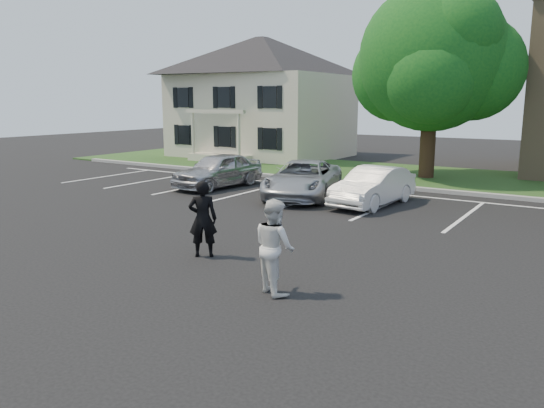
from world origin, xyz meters
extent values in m
plane|color=black|center=(0.00, 0.00, 0.00)|extent=(90.00, 90.00, 0.00)
cube|color=gray|center=(0.00, 12.00, 0.07)|extent=(40.00, 0.30, 0.15)
cube|color=#2A451A|center=(0.00, 16.00, 0.04)|extent=(44.00, 8.00, 0.08)
cube|color=white|center=(-14.00, 8.00, 0.01)|extent=(0.12, 5.20, 0.01)
cube|color=white|center=(-11.20, 8.00, 0.01)|extent=(0.12, 5.20, 0.01)
cube|color=white|center=(-8.40, 8.00, 0.01)|extent=(0.12, 5.20, 0.01)
cube|color=white|center=(-5.60, 8.00, 0.01)|extent=(0.12, 5.20, 0.01)
cube|color=white|center=(-2.80, 8.00, 0.01)|extent=(0.12, 5.20, 0.01)
cube|color=white|center=(0.00, 8.00, 0.01)|extent=(0.12, 5.20, 0.01)
cube|color=white|center=(2.80, 8.00, 0.01)|extent=(0.12, 5.20, 0.01)
cube|color=white|center=(1.40, 10.70, 0.01)|extent=(34.00, 0.12, 0.01)
cube|color=beige|center=(-13.00, 20.00, 2.60)|extent=(10.00, 8.00, 5.20)
pyramid|color=black|center=(-13.00, 20.00, 6.40)|extent=(10.30, 8.24, 2.40)
cube|color=beige|center=(-13.00, 15.70, 0.25)|extent=(4.00, 1.60, 0.50)
cylinder|color=beige|center=(-14.70, 15.10, 1.35)|extent=(0.18, 0.18, 2.70)
cylinder|color=beige|center=(-11.30, 15.10, 1.35)|extent=(0.18, 0.18, 2.70)
cube|color=beige|center=(-13.00, 15.10, 3.00)|extent=(4.20, 0.25, 0.20)
cube|color=black|center=(-13.00, 15.98, 1.50)|extent=(0.90, 0.06, 1.20)
cube|color=black|center=(-13.00, 15.98, 3.80)|extent=(0.90, 0.06, 1.20)
cube|color=black|center=(-13.65, 15.98, 1.50)|extent=(0.32, 0.05, 1.25)
cube|color=black|center=(-12.35, 15.98, 1.50)|extent=(0.32, 0.05, 1.25)
cylinder|color=black|center=(-0.75, 15.53, 1.60)|extent=(0.70, 0.70, 3.20)
sphere|color=#0F4C17|center=(-0.75, 15.53, 5.50)|extent=(6.60, 6.60, 6.60)
sphere|color=#0F4C17|center=(0.85, 16.23, 5.00)|extent=(4.60, 4.60, 4.60)
sphere|color=#0F4C17|center=(-2.45, 15.93, 4.80)|extent=(4.40, 4.40, 4.40)
sphere|color=#0F4C17|center=(-0.35, 14.03, 4.60)|extent=(4.00, 4.00, 4.00)
sphere|color=#0F4C17|center=(-1.35, 17.13, 5.80)|extent=(4.20, 4.20, 4.20)
sphere|color=#0F4C17|center=(0.45, 14.63, 6.40)|extent=(3.80, 3.80, 3.80)
imported|color=black|center=(-1.34, 0.10, 0.90)|extent=(0.79, 0.73, 1.81)
imported|color=silver|center=(1.34, -0.99, 0.91)|extent=(1.10, 1.03, 1.81)
imported|color=#AFAFB4|center=(-7.39, 8.27, 0.73)|extent=(2.12, 4.44, 1.46)
imported|color=#A8AAB0|center=(-3.21, 8.14, 0.69)|extent=(3.62, 5.43, 1.39)
imported|color=white|center=(-0.39, 8.13, 0.67)|extent=(1.79, 4.16, 1.33)
camera|label=1|loc=(6.52, -9.13, 3.60)|focal=35.00mm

